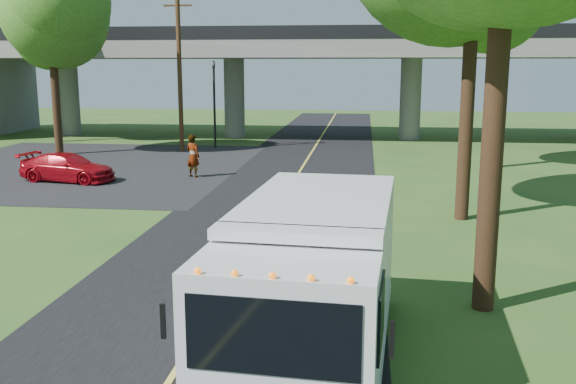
% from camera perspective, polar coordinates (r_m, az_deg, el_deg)
% --- Properties ---
extents(ground, '(120.00, 120.00, 0.00)m').
position_cam_1_polar(ground, '(13.27, -6.81, -10.75)').
color(ground, '#2A4E1C').
rests_on(ground, ground).
extents(road, '(7.00, 90.00, 0.02)m').
position_cam_1_polar(road, '(22.70, -0.91, -1.35)').
color(road, black).
rests_on(road, ground).
extents(parking_lot, '(16.00, 18.00, 0.01)m').
position_cam_1_polar(parking_lot, '(33.42, -18.03, 2.16)').
color(parking_lot, black).
rests_on(parking_lot, ground).
extents(lane_line, '(0.12, 90.00, 0.01)m').
position_cam_1_polar(lane_line, '(22.69, -0.91, -1.30)').
color(lane_line, gold).
rests_on(lane_line, road).
extents(overpass, '(54.00, 10.00, 7.30)m').
position_cam_1_polar(overpass, '(44.05, 2.97, 10.69)').
color(overpass, slate).
rests_on(overpass, ground).
extents(traffic_signal, '(0.18, 0.22, 5.20)m').
position_cam_1_polar(traffic_signal, '(39.04, -6.58, 8.58)').
color(traffic_signal, black).
rests_on(traffic_signal, ground).
extents(utility_pole, '(1.60, 0.26, 9.00)m').
position_cam_1_polar(utility_pole, '(37.45, -9.61, 10.52)').
color(utility_pole, '#472D19').
rests_on(utility_pole, ground).
extents(tree_left_lot, '(5.60, 5.50, 10.50)m').
position_cam_1_polar(tree_left_lot, '(37.84, -20.26, 15.03)').
color(tree_left_lot, '#382314').
rests_on(tree_left_lot, ground).
extents(tree_left_far, '(5.26, 5.16, 9.89)m').
position_cam_1_polar(tree_left_far, '(44.50, -20.20, 13.77)').
color(tree_left_far, '#382314').
rests_on(tree_left_far, ground).
extents(step_van, '(2.88, 6.74, 2.76)m').
position_cam_1_polar(step_van, '(10.55, 2.22, -7.86)').
color(step_van, silver).
rests_on(step_van, ground).
extents(red_sedan, '(4.42, 2.37, 1.22)m').
position_cam_1_polar(red_sedan, '(29.28, -19.00, 2.08)').
color(red_sedan, '#9C0913').
rests_on(red_sedan, ground).
extents(pedestrian, '(0.84, 0.73, 1.93)m').
position_cam_1_polar(pedestrian, '(28.92, -8.45, 3.18)').
color(pedestrian, gray).
rests_on(pedestrian, ground).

